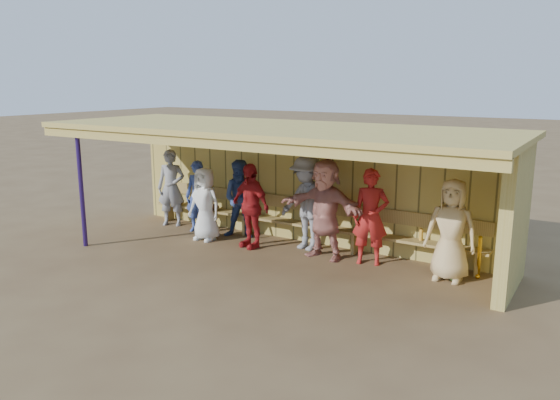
{
  "coord_description": "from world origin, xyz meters",
  "views": [
    {
      "loc": [
        5.43,
        -8.39,
        3.3
      ],
      "look_at": [
        0.0,
        0.35,
        1.05
      ],
      "focal_mm": 35.0,
      "sensor_mm": 36.0,
      "label": 1
    }
  ],
  "objects_px": {
    "player_f": "(325,209)",
    "player_g": "(371,217)",
    "player_a": "(171,188)",
    "player_b": "(205,204)",
    "bench": "(300,218)",
    "player_h": "(451,230)",
    "player_e": "(307,203)",
    "player_c": "(242,199)",
    "player_extra": "(198,197)",
    "player_d": "(250,206)"
  },
  "relations": [
    {
      "from": "bench",
      "to": "player_f",
      "type": "bearing_deg",
      "value": -34.11
    },
    {
      "from": "player_c",
      "to": "player_g",
      "type": "relative_size",
      "value": 0.95
    },
    {
      "from": "player_b",
      "to": "bench",
      "type": "relative_size",
      "value": 0.2
    },
    {
      "from": "player_c",
      "to": "player_e",
      "type": "distance_m",
      "value": 1.59
    },
    {
      "from": "player_b",
      "to": "bench",
      "type": "xyz_separation_m",
      "value": [
        1.79,
        0.86,
        -0.25
      ]
    },
    {
      "from": "player_f",
      "to": "player_extra",
      "type": "distance_m",
      "value": 3.24
    },
    {
      "from": "player_c",
      "to": "player_e",
      "type": "relative_size",
      "value": 0.89
    },
    {
      "from": "player_a",
      "to": "bench",
      "type": "height_order",
      "value": "player_a"
    },
    {
      "from": "player_c",
      "to": "player_e",
      "type": "bearing_deg",
      "value": -23.54
    },
    {
      "from": "player_h",
      "to": "bench",
      "type": "relative_size",
      "value": 0.23
    },
    {
      "from": "bench",
      "to": "player_d",
      "type": "bearing_deg",
      "value": -131.69
    },
    {
      "from": "player_e",
      "to": "player_g",
      "type": "distance_m",
      "value": 1.43
    },
    {
      "from": "player_e",
      "to": "bench",
      "type": "bearing_deg",
      "value": 148.65
    },
    {
      "from": "player_d",
      "to": "player_e",
      "type": "height_order",
      "value": "player_e"
    },
    {
      "from": "player_f",
      "to": "player_extra",
      "type": "relative_size",
      "value": 1.19
    },
    {
      "from": "player_c",
      "to": "player_extra",
      "type": "distance_m",
      "value": 1.11
    },
    {
      "from": "player_e",
      "to": "player_extra",
      "type": "bearing_deg",
      "value": -166.81
    },
    {
      "from": "player_a",
      "to": "player_extra",
      "type": "relative_size",
      "value": 1.11
    },
    {
      "from": "player_b",
      "to": "player_f",
      "type": "height_order",
      "value": "player_f"
    },
    {
      "from": "player_d",
      "to": "player_f",
      "type": "relative_size",
      "value": 0.9
    },
    {
      "from": "player_f",
      "to": "player_g",
      "type": "distance_m",
      "value": 0.88
    },
    {
      "from": "player_d",
      "to": "player_g",
      "type": "distance_m",
      "value": 2.47
    },
    {
      "from": "player_b",
      "to": "player_g",
      "type": "bearing_deg",
      "value": 5.46
    },
    {
      "from": "player_extra",
      "to": "player_b",
      "type": "bearing_deg",
      "value": -54.03
    },
    {
      "from": "bench",
      "to": "player_a",
      "type": "bearing_deg",
      "value": -174.08
    },
    {
      "from": "player_g",
      "to": "bench",
      "type": "xyz_separation_m",
      "value": [
        -1.76,
        0.48,
        -0.36
      ]
    },
    {
      "from": "player_a",
      "to": "player_b",
      "type": "relative_size",
      "value": 1.14
    },
    {
      "from": "player_extra",
      "to": "bench",
      "type": "bearing_deg",
      "value": -5.61
    },
    {
      "from": "player_b",
      "to": "player_d",
      "type": "relative_size",
      "value": 0.9
    },
    {
      "from": "player_h",
      "to": "bench",
      "type": "bearing_deg",
      "value": 169.01
    },
    {
      "from": "player_a",
      "to": "player_c",
      "type": "xyz_separation_m",
      "value": [
        1.98,
        0.03,
        -0.05
      ]
    },
    {
      "from": "player_a",
      "to": "player_f",
      "type": "height_order",
      "value": "player_f"
    },
    {
      "from": "player_a",
      "to": "player_h",
      "type": "height_order",
      "value": "player_a"
    },
    {
      "from": "player_d",
      "to": "player_h",
      "type": "xyz_separation_m",
      "value": [
        3.92,
        0.23,
        0.01
      ]
    },
    {
      "from": "player_b",
      "to": "bench",
      "type": "bearing_deg",
      "value": 24.96
    },
    {
      "from": "player_g",
      "to": "player_h",
      "type": "distance_m",
      "value": 1.47
    },
    {
      "from": "bench",
      "to": "player_extra",
      "type": "bearing_deg",
      "value": -169.43
    },
    {
      "from": "player_a",
      "to": "player_e",
      "type": "bearing_deg",
      "value": -23.37
    },
    {
      "from": "player_a",
      "to": "bench",
      "type": "distance_m",
      "value": 3.26
    },
    {
      "from": "player_e",
      "to": "player_d",
      "type": "bearing_deg",
      "value": -145.07
    },
    {
      "from": "player_b",
      "to": "player_e",
      "type": "relative_size",
      "value": 0.82
    },
    {
      "from": "player_b",
      "to": "player_c",
      "type": "distance_m",
      "value": 0.79
    },
    {
      "from": "player_h",
      "to": "player_g",
      "type": "bearing_deg",
      "value": 175.84
    },
    {
      "from": "player_b",
      "to": "player_h",
      "type": "bearing_deg",
      "value": 2.83
    },
    {
      "from": "player_c",
      "to": "player_f",
      "type": "relative_size",
      "value": 0.88
    },
    {
      "from": "player_d",
      "to": "player_extra",
      "type": "relative_size",
      "value": 1.07
    },
    {
      "from": "player_f",
      "to": "player_d",
      "type": "bearing_deg",
      "value": -167.88
    },
    {
      "from": "player_e",
      "to": "bench",
      "type": "xyz_separation_m",
      "value": [
        -0.34,
        0.31,
        -0.41
      ]
    },
    {
      "from": "player_a",
      "to": "player_extra",
      "type": "distance_m",
      "value": 0.89
    },
    {
      "from": "player_g",
      "to": "player_h",
      "type": "relative_size",
      "value": 1.02
    }
  ]
}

